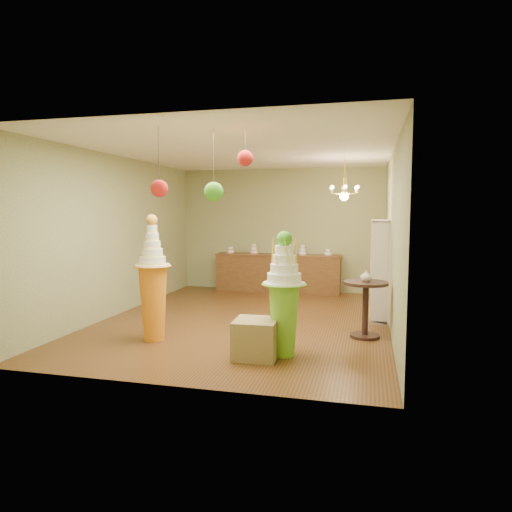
% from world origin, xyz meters
% --- Properties ---
extents(floor, '(6.50, 6.50, 0.00)m').
position_xyz_m(floor, '(0.00, 0.00, 0.00)').
color(floor, '#533216').
rests_on(floor, ground).
extents(ceiling, '(6.50, 6.50, 0.00)m').
position_xyz_m(ceiling, '(0.00, 0.00, 3.00)').
color(ceiling, white).
rests_on(ceiling, ground).
extents(wall_back, '(5.00, 0.04, 3.00)m').
position_xyz_m(wall_back, '(0.00, 3.25, 1.50)').
color(wall_back, '#929868').
rests_on(wall_back, ground).
extents(wall_front, '(5.00, 0.04, 3.00)m').
position_xyz_m(wall_front, '(0.00, -3.25, 1.50)').
color(wall_front, '#929868').
rests_on(wall_front, ground).
extents(wall_left, '(0.04, 6.50, 3.00)m').
position_xyz_m(wall_left, '(-2.50, 0.00, 1.50)').
color(wall_left, '#929868').
rests_on(wall_left, ground).
extents(wall_right, '(0.04, 6.50, 3.00)m').
position_xyz_m(wall_right, '(2.50, 0.00, 1.50)').
color(wall_right, '#929868').
rests_on(wall_right, ground).
extents(pedestal_green, '(0.71, 0.71, 1.70)m').
position_xyz_m(pedestal_green, '(1.04, -1.87, 0.73)').
color(pedestal_green, '#72BC29').
rests_on(pedestal_green, floor).
extents(pedestal_orange, '(0.68, 0.68, 1.91)m').
position_xyz_m(pedestal_orange, '(-1.02, -1.60, 0.74)').
color(pedestal_orange, orange).
rests_on(pedestal_orange, floor).
extents(burlap_riser, '(0.59, 0.59, 0.52)m').
position_xyz_m(burlap_riser, '(0.69, -2.04, 0.26)').
color(burlap_riser, '#907D4E').
rests_on(burlap_riser, floor).
extents(sideboard, '(3.04, 0.54, 1.16)m').
position_xyz_m(sideboard, '(0.00, 2.97, 0.48)').
color(sideboard, brown).
rests_on(sideboard, floor).
extents(shelving_unit, '(0.33, 1.20, 1.80)m').
position_xyz_m(shelving_unit, '(2.34, 0.80, 0.90)').
color(shelving_unit, beige).
rests_on(shelving_unit, floor).
extents(round_table, '(0.89, 0.89, 0.88)m').
position_xyz_m(round_table, '(2.10, -0.68, 0.57)').
color(round_table, black).
rests_on(round_table, floor).
extents(vase, '(0.19, 0.19, 0.18)m').
position_xyz_m(vase, '(2.10, -0.68, 0.97)').
color(vase, beige).
rests_on(vase, round_table).
extents(pom_red_left, '(0.22, 0.22, 0.87)m').
position_xyz_m(pom_red_left, '(-0.43, -2.54, 2.24)').
color(pom_red_left, '#433830').
rests_on(pom_red_left, ceiling).
extents(pom_green_mid, '(0.25, 0.25, 0.92)m').
position_xyz_m(pom_green_mid, '(0.18, -2.24, 2.21)').
color(pom_green_mid, '#433830').
rests_on(pom_green_mid, ceiling).
extents(pom_red_right, '(0.20, 0.20, 0.48)m').
position_xyz_m(pom_red_right, '(0.60, -2.25, 2.62)').
color(pom_red_right, '#433830').
rests_on(pom_red_right, ceiling).
extents(chandelier, '(0.83, 0.83, 0.85)m').
position_xyz_m(chandelier, '(1.64, 1.23, 2.30)').
color(chandelier, '#E0C44F').
rests_on(chandelier, ceiling).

